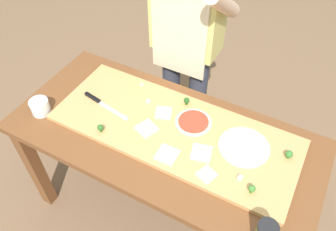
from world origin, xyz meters
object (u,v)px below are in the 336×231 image
object	(u,v)px
pizza_slice_center	(167,155)
broccoli_floret_back_left	(252,189)
prep_table	(164,147)
cheese_crumble_a	(240,178)
cheese_crumble_c	(148,102)
flour_cup	(40,107)
pizza_whole_cheese_artichoke	(244,147)
cheese_crumble_b	(142,85)
pizza_whole_tomato_red	(193,122)
broccoli_floret_front_mid	(187,101)
pizza_slice_near_left	(147,129)
broccoli_floret_back_mid	(100,128)
pizza_slice_far_right	(164,113)
chefs_knife	(100,102)
broccoli_floret_center_left	(289,154)
pizza_slice_far_left	(207,175)
pizza_slice_near_right	(201,153)
cook_center	(186,34)

from	to	relation	value
pizza_slice_center	broccoli_floret_back_left	size ratio (longest dim) A/B	2.12
prep_table	cheese_crumble_a	distance (m)	0.47
cheese_crumble_c	flour_cup	xyz separation A→B (m)	(-0.48, -0.31, 0.00)
pizza_whole_cheese_artichoke	cheese_crumble_a	world-z (taller)	cheese_crumble_a
cheese_crumble_b	flour_cup	size ratio (longest dim) A/B	0.12
prep_table	cheese_crumble_b	world-z (taller)	cheese_crumble_b
prep_table	pizza_whole_tomato_red	xyz separation A→B (m)	(0.11, 0.12, 0.15)
pizza_slice_center	broccoli_floret_front_mid	world-z (taller)	broccoli_floret_front_mid
cheese_crumble_b	pizza_whole_cheese_artichoke	bearing A→B (deg)	-12.61
pizza_slice_near_left	cheese_crumble_b	size ratio (longest dim) A/B	7.46
pizza_slice_near_left	broccoli_floret_back_mid	xyz separation A→B (m)	(-0.20, -0.12, 0.02)
broccoli_floret_front_mid	broccoli_floret_back_left	bearing A→B (deg)	-35.95
prep_table	pizza_slice_far_right	distance (m)	0.19
broccoli_floret_back_left	flour_cup	distance (m)	1.16
chefs_knife	broccoli_floret_center_left	size ratio (longest dim) A/B	6.95
broccoli_floret_back_left	pizza_slice_far_left	bearing A→B (deg)	-176.40
chefs_knife	cheese_crumble_c	xyz separation A→B (m)	(0.23, 0.13, 0.00)
pizza_slice_far_left	cheese_crumble_a	bearing A→B (deg)	20.32
pizza_slice_near_right	broccoli_floret_back_mid	bearing A→B (deg)	-167.32
pizza_slice_far_left	broccoli_floret_back_left	distance (m)	0.21
pizza_slice_far_left	pizza_slice_far_right	size ratio (longest dim) A/B	0.88
pizza_whole_tomato_red	broccoli_floret_back_left	bearing A→B (deg)	-32.02
broccoli_floret_front_mid	cook_center	distance (m)	0.43
broccoli_floret_back_mid	cheese_crumble_c	size ratio (longest dim) A/B	2.33
pizza_slice_near_right	cheese_crumble_b	xyz separation A→B (m)	(-0.50, 0.28, 0.00)
pizza_whole_cheese_artichoke	broccoli_floret_back_mid	bearing A→B (deg)	-160.00
pizza_slice_near_right	cheese_crumble_c	world-z (taller)	cheese_crumble_c
chefs_knife	broccoli_floret_back_mid	distance (m)	0.21
pizza_slice_near_right	broccoli_floret_back_mid	size ratio (longest dim) A/B	2.11
pizza_slice_far_right	broccoli_floret_back_mid	distance (m)	0.34
flour_cup	pizza_slice_center	bearing A→B (deg)	3.97
pizza_slice_near_right	pizza_slice_near_left	xyz separation A→B (m)	(-0.31, 0.01, 0.00)
pizza_whole_cheese_artichoke	cheese_crumble_b	size ratio (longest dim) A/B	20.35
prep_table	cheese_crumble_c	size ratio (longest dim) A/B	82.47
pizza_slice_center	broccoli_floret_back_left	xyz separation A→B (m)	(0.41, -0.00, 0.02)
pizza_slice_far_right	broccoli_floret_center_left	xyz separation A→B (m)	(0.65, 0.03, 0.02)
chefs_knife	pizza_slice_center	size ratio (longest dim) A/B	3.21
cheese_crumble_c	chefs_knife	bearing A→B (deg)	-151.47
broccoli_floret_back_mid	flour_cup	bearing A→B (deg)	-176.29
pizza_whole_tomato_red	broccoli_floret_front_mid	distance (m)	0.14
pizza_whole_cheese_artichoke	cheese_crumble_c	distance (m)	0.56
pizza_whole_tomato_red	cheese_crumble_c	xyz separation A→B (m)	(-0.28, 0.02, 0.00)
broccoli_floret_center_left	cheese_crumble_a	size ratio (longest dim) A/B	2.17
pizza_whole_cheese_artichoke	pizza_slice_far_left	world-z (taller)	pizza_whole_cheese_artichoke
pizza_whole_tomato_red	broccoli_floret_back_mid	world-z (taller)	broccoli_floret_back_mid
pizza_whole_tomato_red	cheese_crumble_b	world-z (taller)	pizza_whole_tomato_red
chefs_knife	broccoli_floret_back_left	bearing A→B (deg)	-8.63
prep_table	pizza_slice_near_left	distance (m)	0.17
pizza_slice_near_right	broccoli_floret_back_left	bearing A→B (deg)	-17.54
pizza_slice_near_right	broccoli_floret_back_mid	world-z (taller)	broccoli_floret_back_mid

